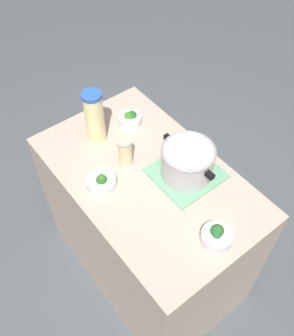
# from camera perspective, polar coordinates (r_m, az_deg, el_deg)

# --- Properties ---
(ground_plane) EXTENTS (8.00, 8.00, 0.00)m
(ground_plane) POSITION_cam_1_polar(r_m,az_deg,el_deg) (2.56, 0.00, -13.81)
(ground_plane) COLOR #4E575C
(counter_slab) EXTENTS (1.11, 0.68, 0.91)m
(counter_slab) POSITION_cam_1_polar(r_m,az_deg,el_deg) (2.16, 0.00, -8.56)
(counter_slab) COLOR #B6A796
(counter_slab) RESTS_ON ground_plane
(dish_cloth) EXTENTS (0.29, 0.30, 0.01)m
(dish_cloth) POSITION_cam_1_polar(r_m,az_deg,el_deg) (1.80, 5.78, -0.77)
(dish_cloth) COLOR #6BAE86
(dish_cloth) RESTS_ON counter_slab
(cooking_pot) EXTENTS (0.31, 0.24, 0.16)m
(cooking_pot) POSITION_cam_1_polar(r_m,az_deg,el_deg) (1.73, 6.00, 0.99)
(cooking_pot) COLOR #B7B7BC
(cooking_pot) RESTS_ON dish_cloth
(lemonade_pitcher) EXTENTS (0.10, 0.10, 0.29)m
(lemonade_pitcher) POSITION_cam_1_polar(r_m,az_deg,el_deg) (1.86, -7.76, 7.43)
(lemonade_pitcher) COLOR #F2EEA0
(lemonade_pitcher) RESTS_ON counter_slab
(mason_jar) EXTENTS (0.07, 0.07, 0.15)m
(mason_jar) POSITION_cam_1_polar(r_m,az_deg,el_deg) (1.78, -3.26, 2.35)
(mason_jar) COLOR beige
(mason_jar) RESTS_ON counter_slab
(broccoli_bowl_front) EXTENTS (0.13, 0.13, 0.09)m
(broccoli_bowl_front) POSITION_cam_1_polar(r_m,az_deg,el_deg) (1.59, 10.23, -9.84)
(broccoli_bowl_front) COLOR silver
(broccoli_bowl_front) RESTS_ON counter_slab
(broccoli_bowl_center) EXTENTS (0.14, 0.14, 0.07)m
(broccoli_bowl_center) POSITION_cam_1_polar(r_m,az_deg,el_deg) (1.74, -6.78, -1.98)
(broccoli_bowl_center) COLOR silver
(broccoli_bowl_center) RESTS_ON counter_slab
(broccoli_bowl_back) EXTENTS (0.12, 0.12, 0.07)m
(broccoli_bowl_back) POSITION_cam_1_polar(r_m,az_deg,el_deg) (2.00, -2.52, 7.23)
(broccoli_bowl_back) COLOR silver
(broccoli_bowl_back) RESTS_ON counter_slab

